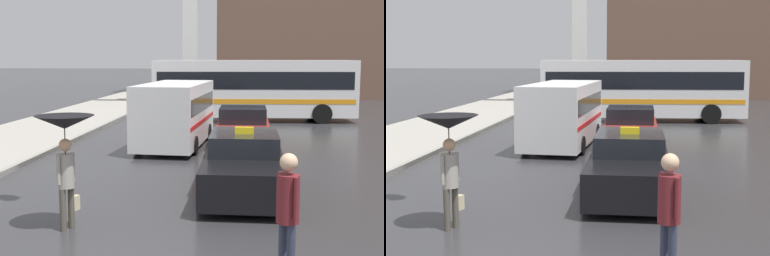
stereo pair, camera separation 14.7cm
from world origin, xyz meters
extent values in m
cube|color=black|center=(1.91, 6.07, 0.55)|extent=(1.80, 4.79, 0.78)
cube|color=black|center=(1.91, 6.31, 1.18)|extent=(1.58, 2.15, 0.47)
cylinder|color=black|center=(2.77, 4.58, 0.30)|extent=(0.20, 0.60, 0.60)
cylinder|color=black|center=(1.06, 4.58, 0.30)|extent=(0.20, 0.60, 0.60)
cylinder|color=black|center=(2.77, 7.55, 0.30)|extent=(0.20, 0.60, 0.60)
cylinder|color=black|center=(1.06, 7.55, 0.30)|extent=(0.20, 0.60, 0.60)
cube|color=yellow|center=(1.91, 6.07, 1.49)|extent=(0.44, 0.16, 0.16)
cube|color=maroon|center=(1.80, 11.99, 0.56)|extent=(1.80, 4.06, 0.79)
cube|color=black|center=(1.80, 12.19, 1.21)|extent=(1.58, 1.83, 0.52)
cylinder|color=black|center=(2.66, 10.73, 0.30)|extent=(0.20, 0.60, 0.60)
cylinder|color=black|center=(0.95, 10.73, 0.30)|extent=(0.20, 0.60, 0.60)
cylinder|color=black|center=(2.66, 13.25, 0.30)|extent=(0.20, 0.60, 0.60)
cylinder|color=black|center=(0.95, 13.25, 0.30)|extent=(0.20, 0.60, 0.60)
cube|color=silver|center=(-0.61, 12.58, 1.22)|extent=(2.34, 5.58, 2.11)
cube|color=black|center=(-0.61, 12.58, 1.59)|extent=(2.33, 5.15, 0.55)
cube|color=red|center=(-0.61, 12.58, 0.96)|extent=(2.35, 5.36, 0.14)
cylinder|color=black|center=(0.23, 10.88, 0.32)|extent=(0.24, 0.64, 0.63)
cylinder|color=black|center=(-1.67, 11.00, 0.32)|extent=(0.24, 0.64, 0.63)
cylinder|color=black|center=(0.44, 14.16, 0.32)|extent=(0.24, 0.64, 0.63)
cylinder|color=black|center=(-1.46, 14.28, 0.32)|extent=(0.24, 0.64, 0.63)
cube|color=silver|center=(2.20, 20.90, 1.66)|extent=(10.16, 3.10, 2.79)
cube|color=black|center=(2.20, 20.90, 2.08)|extent=(9.66, 3.09, 0.85)
cube|color=orange|center=(2.20, 20.90, 1.07)|extent=(9.86, 3.11, 0.24)
cylinder|color=black|center=(-1.23, 19.49, 0.48)|extent=(0.98, 0.34, 0.96)
cylinder|color=black|center=(-1.38, 21.88, 0.48)|extent=(0.98, 0.34, 0.96)
cylinder|color=black|center=(5.52, 19.90, 0.48)|extent=(0.98, 0.34, 0.96)
cylinder|color=black|center=(5.37, 22.29, 0.48)|extent=(0.98, 0.34, 0.96)
cylinder|color=#4C473D|center=(-1.36, 2.87, 0.40)|extent=(0.16, 0.16, 0.80)
cylinder|color=#4C473D|center=(-1.27, 3.07, 0.40)|extent=(0.16, 0.16, 0.80)
cylinder|color=gray|center=(-1.31, 2.97, 1.12)|extent=(0.40, 0.40, 0.63)
sphere|color=tan|center=(-1.31, 2.97, 1.60)|extent=(0.23, 0.23, 0.23)
cylinder|color=gray|center=(-1.39, 2.79, 1.16)|extent=(0.09, 0.09, 0.54)
cylinder|color=gray|center=(-1.24, 3.14, 1.16)|extent=(0.09, 0.09, 0.54)
cone|color=black|center=(-1.31, 2.97, 2.02)|extent=(1.09, 1.09, 0.25)
cylinder|color=black|center=(-1.31, 2.97, 1.67)|extent=(0.02, 0.02, 0.69)
cube|color=#BFB28C|center=(-1.25, 3.23, 0.44)|extent=(0.16, 0.20, 0.28)
cylinder|color=#2D3347|center=(2.53, 1.14, 0.44)|extent=(0.16, 0.16, 0.87)
cylinder|color=#2D3347|center=(2.63, 0.95, 0.44)|extent=(0.16, 0.16, 0.87)
cylinder|color=maroon|center=(2.58, 1.04, 1.22)|extent=(0.44, 0.44, 0.69)
sphere|color=#DBAD89|center=(2.58, 1.04, 1.74)|extent=(0.25, 0.25, 0.25)
cylinder|color=maroon|center=(2.48, 1.22, 1.27)|extent=(0.09, 0.09, 0.59)
cylinder|color=maroon|center=(2.67, 0.87, 1.27)|extent=(0.09, 0.09, 0.59)
camera|label=1|loc=(2.02, -6.35, 3.18)|focal=50.00mm
camera|label=2|loc=(2.17, -6.33, 3.18)|focal=50.00mm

